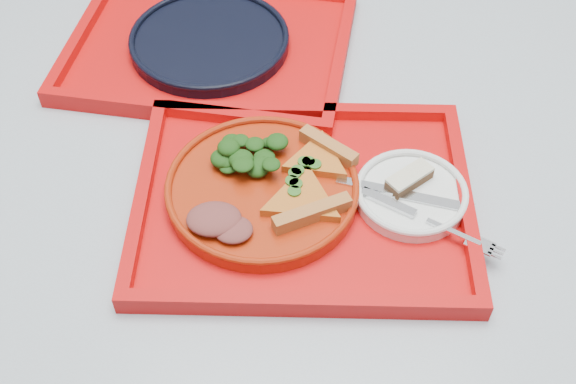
# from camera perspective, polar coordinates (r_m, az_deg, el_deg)

# --- Properties ---
(ground) EXTENTS (10.00, 10.00, 0.00)m
(ground) POSITION_cam_1_polar(r_m,az_deg,el_deg) (1.69, 2.55, -14.12)
(ground) COLOR gray
(ground) RESTS_ON ground
(table) EXTENTS (1.60, 0.80, 0.75)m
(table) POSITION_cam_1_polar(r_m,az_deg,el_deg) (1.12, 3.72, 1.38)
(table) COLOR #979FA9
(table) RESTS_ON ground
(tray_main) EXTENTS (0.46, 0.37, 0.01)m
(tray_main) POSITION_cam_1_polar(r_m,az_deg,el_deg) (0.98, 1.20, -0.87)
(tray_main) COLOR red
(tray_main) RESTS_ON table
(tray_far) EXTENTS (0.50, 0.42, 0.01)m
(tray_far) POSITION_cam_1_polar(r_m,az_deg,el_deg) (1.22, -6.16, 11.17)
(tray_far) COLOR red
(tray_far) RESTS_ON table
(dinner_plate) EXTENTS (0.26, 0.26, 0.02)m
(dinner_plate) POSITION_cam_1_polar(r_m,az_deg,el_deg) (0.97, -2.04, 0.12)
(dinner_plate) COLOR #A0240A
(dinner_plate) RESTS_ON tray_main
(side_plate) EXTENTS (0.15, 0.15, 0.01)m
(side_plate) POSITION_cam_1_polar(r_m,az_deg,el_deg) (0.98, 9.68, -0.30)
(side_plate) COLOR white
(side_plate) RESTS_ON tray_main
(navy_plate) EXTENTS (0.26, 0.26, 0.02)m
(navy_plate) POSITION_cam_1_polar(r_m,az_deg,el_deg) (1.22, -6.21, 11.69)
(navy_plate) COLOR black
(navy_plate) RESTS_ON tray_far
(pizza_slice_a) EXTENTS (0.14, 0.15, 0.02)m
(pizza_slice_a) POSITION_cam_1_polar(r_m,az_deg,el_deg) (0.94, 1.14, -0.38)
(pizza_slice_a) COLOR gold
(pizza_slice_a) RESTS_ON dinner_plate
(pizza_slice_b) EXTENTS (0.14, 0.14, 0.02)m
(pizza_slice_b) POSITION_cam_1_polar(r_m,az_deg,el_deg) (0.99, 2.31, 2.74)
(pizza_slice_b) COLOR gold
(pizza_slice_b) RESTS_ON dinner_plate
(salad_heap) EXTENTS (0.08, 0.08, 0.04)m
(salad_heap) POSITION_cam_1_polar(r_m,az_deg,el_deg) (0.99, -2.98, 3.41)
(salad_heap) COLOR black
(salad_heap) RESTS_ON dinner_plate
(meat_portion) EXTENTS (0.07, 0.06, 0.02)m
(meat_portion) POSITION_cam_1_polar(r_m,az_deg,el_deg) (0.92, -5.86, -2.14)
(meat_portion) COLOR brown
(meat_portion) RESTS_ON dinner_plate
(dessert_bar) EXTENTS (0.07, 0.06, 0.02)m
(dessert_bar) POSITION_cam_1_polar(r_m,az_deg,el_deg) (0.98, 9.57, 1.07)
(dessert_bar) COLOR #4B3019
(dessert_bar) RESTS_ON side_plate
(knife) EXTENTS (0.18, 0.07, 0.01)m
(knife) POSITION_cam_1_polar(r_m,az_deg,el_deg) (0.97, 9.19, -0.15)
(knife) COLOR silver
(knife) RESTS_ON side_plate
(fork) EXTENTS (0.17, 0.12, 0.01)m
(fork) POSITION_cam_1_polar(r_m,az_deg,el_deg) (0.95, 10.83, -2.13)
(fork) COLOR silver
(fork) RESTS_ON side_plate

